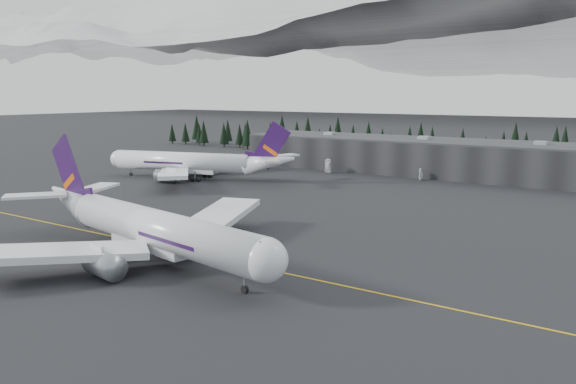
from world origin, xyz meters
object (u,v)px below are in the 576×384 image
Objects in this scene: gse_vehicle_b at (421,178)px; jet_main at (142,225)px; jet_parked at (197,163)px; terminal at (450,158)px; gse_vehicle_a at (328,171)px.

jet_main is at bearing -37.07° from gse_vehicle_b.
jet_main reaches higher than jet_parked.
gse_vehicle_a is at bearing -152.86° from terminal.
gse_vehicle_b is (64.67, 41.17, -5.09)m from jet_parked.
terminal is at bearing 33.97° from gse_vehicle_a.
jet_main is (-12.22, -133.63, -0.42)m from terminal.
jet_parked is 16.77× the size of gse_vehicle_b.
gse_vehicle_b is at bearing -163.47° from jet_parked.
gse_vehicle_b is (8.20, 116.00, -5.18)m from jet_main.
jet_parked is at bearing -120.54° from gse_vehicle_a.
gse_vehicle_a is (-39.08, -20.03, -5.56)m from terminal.
terminal is 134.19m from jet_main.
jet_main is at bearing -69.87° from gse_vehicle_a.
jet_main is 1.03× the size of jet_parked.
terminal is 29.84× the size of gse_vehicle_a.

